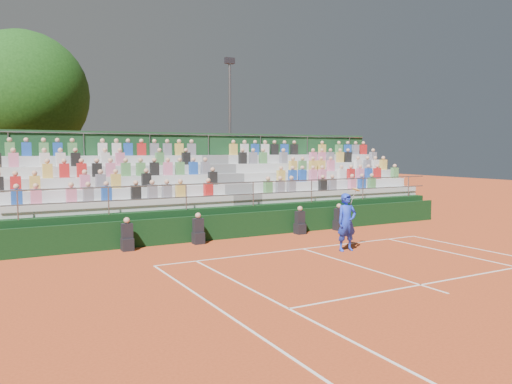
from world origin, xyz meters
TOP-DOWN VIEW (x-y plane):
  - ground at (0.00, 0.00)m, footprint 90.00×90.00m
  - courtside_wall at (0.00, 3.20)m, footprint 20.00×0.15m
  - line_officials at (-0.76, 2.75)m, footprint 9.79×0.40m
  - grandstand at (-0.01, 6.44)m, footprint 20.00×5.20m
  - tennis_player at (1.18, -0.99)m, footprint 0.92×0.55m
  - tree_east at (-7.95, 14.50)m, footprint 6.72×6.72m
  - floodlight_mast at (3.07, 12.32)m, footprint 0.60×0.25m

SIDE VIEW (x-z plane):
  - ground at x=0.00m, z-range 0.00..0.00m
  - line_officials at x=-0.76m, z-range -0.12..1.07m
  - courtside_wall at x=0.00m, z-range 0.00..1.00m
  - tennis_player at x=1.18m, z-range -0.09..2.13m
  - grandstand at x=-0.01m, z-range -1.11..3.29m
  - floodlight_mast at x=3.07m, z-range 0.69..9.68m
  - tree_east at x=-7.95m, z-range 1.52..11.30m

